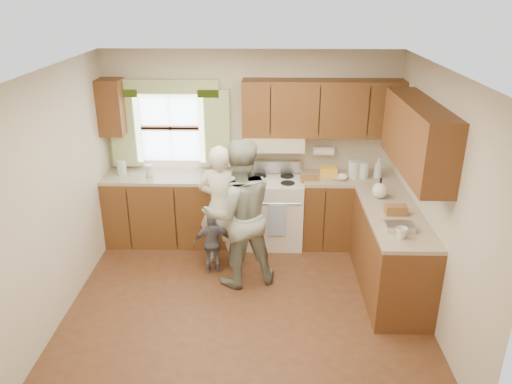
{
  "coord_description": "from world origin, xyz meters",
  "views": [
    {
      "loc": [
        0.22,
        -4.58,
        3.21
      ],
      "look_at": [
        0.1,
        0.4,
        1.15
      ],
      "focal_mm": 35.0,
      "sensor_mm": 36.0,
      "label": 1
    }
  ],
  "objects_px": {
    "woman_left": "(220,207)",
    "woman_right": "(239,214)",
    "stove": "(273,210)",
    "child": "(213,243)"
  },
  "relations": [
    {
      "from": "stove",
      "to": "child",
      "type": "height_order",
      "value": "stove"
    },
    {
      "from": "stove",
      "to": "woman_left",
      "type": "bearing_deg",
      "value": -137.43
    },
    {
      "from": "stove",
      "to": "woman_right",
      "type": "distance_m",
      "value": 1.13
    },
    {
      "from": "stove",
      "to": "child",
      "type": "distance_m",
      "value": 1.07
    },
    {
      "from": "woman_right",
      "to": "woman_left",
      "type": "bearing_deg",
      "value": -75.62
    },
    {
      "from": "stove",
      "to": "child",
      "type": "bearing_deg",
      "value": -132.22
    },
    {
      "from": "woman_right",
      "to": "child",
      "type": "relative_size",
      "value": 2.21
    },
    {
      "from": "woman_left",
      "to": "child",
      "type": "bearing_deg",
      "value": 83.73
    },
    {
      "from": "woman_left",
      "to": "woman_right",
      "type": "xyz_separation_m",
      "value": [
        0.25,
        -0.4,
        0.1
      ]
    },
    {
      "from": "woman_right",
      "to": "child",
      "type": "bearing_deg",
      "value": -47.43
    }
  ]
}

